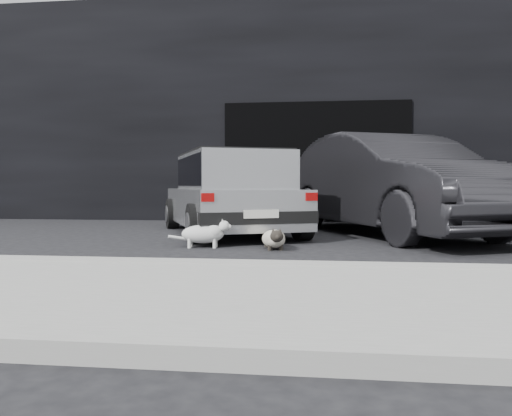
# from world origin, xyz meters

# --- Properties ---
(ground) EXTENTS (80.00, 80.00, 0.00)m
(ground) POSITION_xyz_m (0.00, 0.00, 0.00)
(ground) COLOR black
(ground) RESTS_ON ground
(building_facade) EXTENTS (34.00, 4.00, 5.00)m
(building_facade) POSITION_xyz_m (1.00, 6.00, 2.50)
(building_facade) COLOR black
(building_facade) RESTS_ON ground
(garage_opening) EXTENTS (4.00, 0.10, 2.60)m
(garage_opening) POSITION_xyz_m (1.00, 3.99, 1.30)
(garage_opening) COLOR black
(garage_opening) RESTS_ON ground
(curb) EXTENTS (18.00, 0.25, 0.12)m
(curb) POSITION_xyz_m (1.00, -2.60, 0.06)
(curb) COLOR gray
(curb) RESTS_ON ground
(sidewalk) EXTENTS (18.00, 2.20, 0.11)m
(sidewalk) POSITION_xyz_m (1.00, -3.80, 0.06)
(sidewalk) COLOR gray
(sidewalk) RESTS_ON ground
(silver_hatchback) EXTENTS (2.90, 3.94, 1.33)m
(silver_hatchback) POSITION_xyz_m (-0.38, 1.05, 0.72)
(silver_hatchback) COLOR #A3A5A8
(silver_hatchback) RESTS_ON ground
(second_car) EXTENTS (3.59, 5.21, 1.63)m
(second_car) POSITION_xyz_m (2.21, 1.18, 0.81)
(second_car) COLOR black
(second_car) RESTS_ON ground
(cat_siamese) EXTENTS (0.40, 0.82, 0.29)m
(cat_siamese) POSITION_xyz_m (0.49, -0.80, 0.13)
(cat_siamese) COLOR beige
(cat_siamese) RESTS_ON ground
(cat_white) EXTENTS (0.80, 0.31, 0.38)m
(cat_white) POSITION_xyz_m (-0.39, -0.74, 0.18)
(cat_white) COLOR silver
(cat_white) RESTS_ON ground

